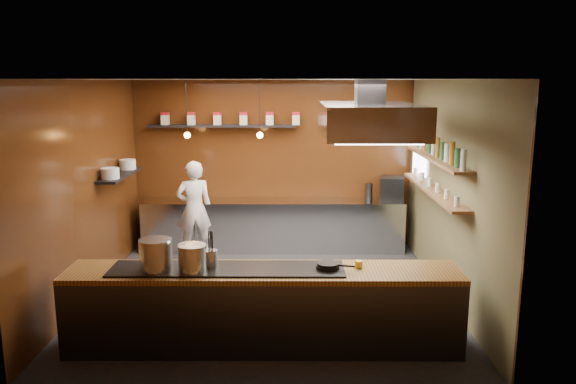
{
  "coord_description": "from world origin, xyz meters",
  "views": [
    {
      "loc": [
        0.3,
        -7.55,
        2.99
      ],
      "look_at": [
        0.27,
        0.4,
        1.4
      ],
      "focal_mm": 35.0,
      "sensor_mm": 36.0,
      "label": 1
    }
  ],
  "objects_px": {
    "espresso_machine": "(392,189)",
    "chef": "(194,209)",
    "extractor_hood": "(369,119)",
    "stockpot_large": "(156,255)",
    "stockpot_small": "(192,258)"
  },
  "relations": [
    {
      "from": "espresso_machine",
      "to": "chef",
      "type": "distance_m",
      "value": 3.48
    },
    {
      "from": "stockpot_large",
      "to": "espresso_machine",
      "type": "height_order",
      "value": "espresso_machine"
    },
    {
      "from": "stockpot_large",
      "to": "espresso_machine",
      "type": "distance_m",
      "value": 5.06
    },
    {
      "from": "espresso_machine",
      "to": "chef",
      "type": "relative_size",
      "value": 0.25
    },
    {
      "from": "stockpot_small",
      "to": "espresso_machine",
      "type": "height_order",
      "value": "espresso_machine"
    },
    {
      "from": "stockpot_small",
      "to": "chef",
      "type": "xyz_separation_m",
      "value": [
        -0.58,
        3.5,
        -0.26
      ]
    },
    {
      "from": "chef",
      "to": "espresso_machine",
      "type": "bearing_deg",
      "value": 171.9
    },
    {
      "from": "stockpot_large",
      "to": "chef",
      "type": "xyz_separation_m",
      "value": [
        -0.17,
        3.47,
        -0.28
      ]
    },
    {
      "from": "stockpot_large",
      "to": "chef",
      "type": "height_order",
      "value": "chef"
    },
    {
      "from": "stockpot_small",
      "to": "stockpot_large",
      "type": "bearing_deg",
      "value": 175.49
    },
    {
      "from": "extractor_hood",
      "to": "espresso_machine",
      "type": "distance_m",
      "value": 3.05
    },
    {
      "from": "extractor_hood",
      "to": "stockpot_large",
      "type": "relative_size",
      "value": 5.58
    },
    {
      "from": "extractor_hood",
      "to": "stockpot_large",
      "type": "distance_m",
      "value": 3.11
    },
    {
      "from": "extractor_hood",
      "to": "chef",
      "type": "xyz_separation_m",
      "value": [
        -2.64,
        2.2,
        -1.67
      ]
    },
    {
      "from": "espresso_machine",
      "to": "chef",
      "type": "height_order",
      "value": "chef"
    }
  ]
}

